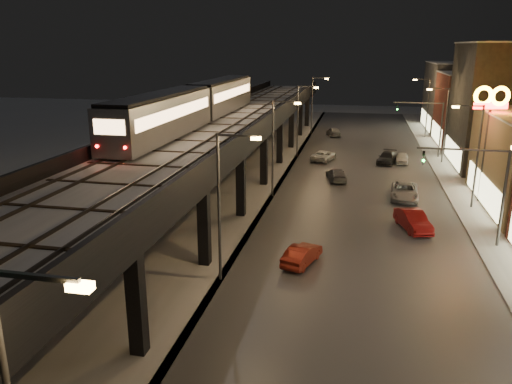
{
  "coord_description": "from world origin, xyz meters",
  "views": [
    {
      "loc": [
        7.08,
        -13.54,
        13.63
      ],
      "look_at": [
        1.0,
        15.37,
        5.0
      ],
      "focal_mm": 35.0,
      "sensor_mm": 36.0,
      "label": 1
    }
  ],
  "objects_px": {
    "car_mid_dark": "(336,175)",
    "car_onc_white": "(387,158)",
    "car_onc_dark": "(405,192)",
    "car_mid_silver": "(324,156)",
    "subway_train": "(197,104)",
    "car_onc_red": "(402,159)",
    "car_far_white": "(334,132)",
    "car_onc_silver": "(413,221)",
    "car_near_white": "(302,255)"
  },
  "relations": [
    {
      "from": "car_mid_dark",
      "to": "car_onc_white",
      "type": "distance_m",
      "value": 10.96
    },
    {
      "from": "car_onc_dark",
      "to": "car_onc_white",
      "type": "distance_m",
      "value": 14.83
    },
    {
      "from": "car_mid_silver",
      "to": "car_onc_white",
      "type": "xyz_separation_m",
      "value": [
        7.6,
        0.08,
        0.04
      ]
    },
    {
      "from": "subway_train",
      "to": "car_mid_silver",
      "type": "xyz_separation_m",
      "value": [
        11.35,
        14.45,
        -7.71
      ]
    },
    {
      "from": "subway_train",
      "to": "car_mid_dark",
      "type": "xyz_separation_m",
      "value": [
        13.41,
        5.08,
        -7.73
      ]
    },
    {
      "from": "car_onc_white",
      "to": "car_onc_red",
      "type": "xyz_separation_m",
      "value": [
        1.8,
        0.46,
        -0.06
      ]
    },
    {
      "from": "subway_train",
      "to": "car_onc_red",
      "type": "bearing_deg",
      "value": 35.86
    },
    {
      "from": "car_far_white",
      "to": "car_onc_red",
      "type": "relative_size",
      "value": 1.13
    },
    {
      "from": "car_mid_silver",
      "to": "car_onc_silver",
      "type": "height_order",
      "value": "car_onc_silver"
    },
    {
      "from": "car_near_white",
      "to": "car_onc_red",
      "type": "height_order",
      "value": "car_near_white"
    },
    {
      "from": "subway_train",
      "to": "car_mid_dark",
      "type": "bearing_deg",
      "value": 20.74
    },
    {
      "from": "subway_train",
      "to": "car_far_white",
      "type": "xyz_separation_m",
      "value": [
        11.51,
        32.51,
        -7.65
      ]
    },
    {
      "from": "car_mid_silver",
      "to": "car_onc_dark",
      "type": "xyz_separation_m",
      "value": [
        8.59,
        -14.72,
        0.08
      ]
    },
    {
      "from": "car_mid_silver",
      "to": "car_onc_white",
      "type": "height_order",
      "value": "car_onc_white"
    },
    {
      "from": "car_onc_red",
      "to": "car_far_white",
      "type": "bearing_deg",
      "value": 122.11
    },
    {
      "from": "car_mid_dark",
      "to": "car_onc_silver",
      "type": "height_order",
      "value": "car_onc_silver"
    },
    {
      "from": "car_onc_white",
      "to": "car_onc_dark",
      "type": "bearing_deg",
      "value": -74.54
    },
    {
      "from": "car_near_white",
      "to": "car_onc_red",
      "type": "distance_m",
      "value": 32.64
    },
    {
      "from": "car_onc_dark",
      "to": "subway_train",
      "type": "bearing_deg",
      "value": -177.15
    },
    {
      "from": "car_near_white",
      "to": "car_onc_silver",
      "type": "relative_size",
      "value": 0.86
    },
    {
      "from": "car_mid_silver",
      "to": "car_onc_white",
      "type": "distance_m",
      "value": 7.6
    },
    {
      "from": "car_near_white",
      "to": "car_mid_silver",
      "type": "distance_m",
      "value": 31.02
    },
    {
      "from": "subway_train",
      "to": "car_mid_dark",
      "type": "relative_size",
      "value": 8.24
    },
    {
      "from": "car_mid_dark",
      "to": "car_onc_dark",
      "type": "bearing_deg",
      "value": 128.16
    },
    {
      "from": "subway_train",
      "to": "car_mid_dark",
      "type": "distance_m",
      "value": 16.29
    },
    {
      "from": "car_onc_dark",
      "to": "car_mid_dark",
      "type": "bearing_deg",
      "value": 144.32
    },
    {
      "from": "car_mid_silver",
      "to": "car_onc_red",
      "type": "relative_size",
      "value": 1.27
    },
    {
      "from": "subway_train",
      "to": "car_onc_red",
      "type": "height_order",
      "value": "subway_train"
    },
    {
      "from": "car_far_white",
      "to": "car_mid_silver",
      "type": "bearing_deg",
      "value": 72.87
    },
    {
      "from": "car_onc_dark",
      "to": "car_onc_red",
      "type": "distance_m",
      "value": 15.28
    },
    {
      "from": "car_far_white",
      "to": "car_onc_red",
      "type": "height_order",
      "value": "car_far_white"
    },
    {
      "from": "car_mid_silver",
      "to": "car_far_white",
      "type": "height_order",
      "value": "car_far_white"
    },
    {
      "from": "car_near_white",
      "to": "car_onc_silver",
      "type": "distance_m",
      "value": 11.05
    },
    {
      "from": "car_onc_white",
      "to": "car_mid_dark",
      "type": "bearing_deg",
      "value": -108.73
    },
    {
      "from": "car_mid_silver",
      "to": "car_far_white",
      "type": "distance_m",
      "value": 18.05
    },
    {
      "from": "car_onc_red",
      "to": "car_mid_silver",
      "type": "bearing_deg",
      "value": -172.41
    },
    {
      "from": "car_near_white",
      "to": "car_mid_dark",
      "type": "xyz_separation_m",
      "value": [
        1.05,
        21.63,
        -0.02
      ]
    },
    {
      "from": "car_mid_silver",
      "to": "car_far_white",
      "type": "bearing_deg",
      "value": -75.66
    },
    {
      "from": "car_far_white",
      "to": "car_mid_dark",
      "type": "bearing_deg",
      "value": 77.34
    },
    {
      "from": "car_near_white",
      "to": "car_onc_dark",
      "type": "xyz_separation_m",
      "value": [
        7.57,
        16.29,
        0.07
      ]
    },
    {
      "from": "subway_train",
      "to": "car_onc_silver",
      "type": "height_order",
      "value": "subway_train"
    },
    {
      "from": "car_near_white",
      "to": "car_mid_silver",
      "type": "bearing_deg",
      "value": -71.29
    },
    {
      "from": "subway_train",
      "to": "car_onc_dark",
      "type": "distance_m",
      "value": 21.34
    },
    {
      "from": "car_mid_silver",
      "to": "car_far_white",
      "type": "relative_size",
      "value": 1.12
    },
    {
      "from": "car_far_white",
      "to": "car_near_white",
      "type": "bearing_deg",
      "value": 74.38
    },
    {
      "from": "car_onc_dark",
      "to": "car_mid_silver",
      "type": "bearing_deg",
      "value": 123.87
    },
    {
      "from": "subway_train",
      "to": "car_onc_white",
      "type": "relative_size",
      "value": 7.51
    },
    {
      "from": "car_mid_dark",
      "to": "car_onc_silver",
      "type": "bearing_deg",
      "value": 103.18
    },
    {
      "from": "car_mid_silver",
      "to": "car_onc_dark",
      "type": "bearing_deg",
      "value": 135.12
    },
    {
      "from": "car_onc_silver",
      "to": "car_onc_dark",
      "type": "relative_size",
      "value": 0.88
    }
  ]
}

